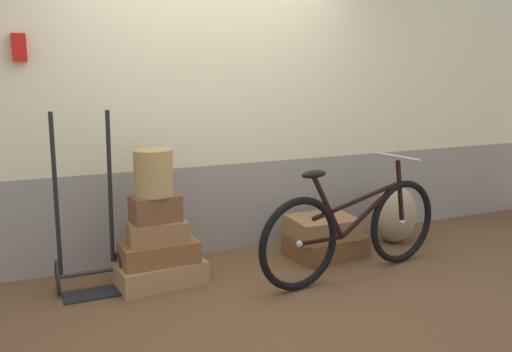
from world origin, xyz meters
The scene contains 12 objects.
ground centered at (0.00, 0.00, -0.03)m, with size 10.10×5.20×0.06m, color brown.
station_building centered at (0.01, 0.85, 1.48)m, with size 8.10×0.74×2.95m.
suitcase_0 centered at (-0.60, 0.24, 0.09)m, with size 0.66×0.38×0.18m, color #9E754C.
suitcase_1 centered at (-0.60, 0.23, 0.26)m, with size 0.57×0.33×0.16m, color brown.
suitcase_2 centered at (-0.61, 0.24, 0.42)m, with size 0.44×0.26×0.16m, color olive.
suitcase_3 centered at (-0.62, 0.25, 0.60)m, with size 0.36×0.22×0.20m, color brown.
suitcase_4 centered at (0.90, 0.27, 0.09)m, with size 0.63×0.48×0.19m, color brown.
suitcase_5 centered at (0.86, 0.25, 0.27)m, with size 0.56×0.45×0.17m, color olive.
wicker_basket centered at (-0.62, 0.26, 0.87)m, with size 0.29×0.29×0.35m, color #A8844C.
luggage_trolley centered at (-1.12, 0.32, 0.32)m, with size 0.46×0.35×1.35m.
burlap_sack centered at (1.71, 0.32, 0.27)m, with size 0.42×0.36×0.55m, color #9E8966.
bicycle centered at (0.86, -0.22, 0.38)m, with size 1.80×0.46×0.94m.
Camera 1 is at (-1.55, -3.66, 1.63)m, focal length 37.96 mm.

